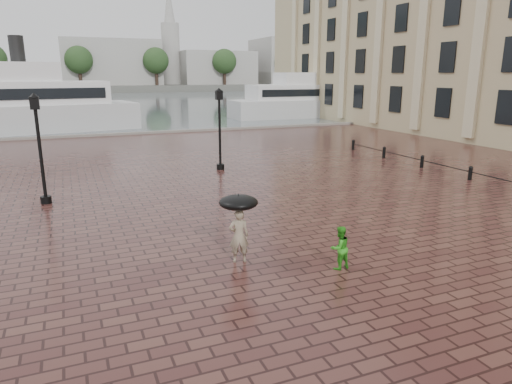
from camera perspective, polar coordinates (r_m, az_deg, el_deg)
ground at (r=12.65m, az=2.41°, el=-10.05°), size 300.00×300.00×0.00m
harbour_water at (r=102.68m, az=-20.01°, el=10.68°), size 240.00×240.00×0.00m
quay_edge at (r=43.03m, az=-15.85°, el=6.91°), size 80.00×0.60×0.30m
far_shore at (r=170.56m, az=-21.24°, el=12.08°), size 300.00×60.00×2.00m
distant_skyline at (r=169.01m, az=-4.27°, el=15.85°), size 102.50×22.00×33.00m
far_trees at (r=148.57m, az=-21.28°, el=15.13°), size 188.00×8.00×13.50m
bollard_row at (r=25.81m, az=25.23°, el=2.24°), size 0.22×21.22×0.73m
street_lamps at (r=25.93m, az=-22.71°, el=6.88°), size 15.44×12.44×4.40m
adult_pedestrian at (r=13.06m, az=-2.15°, el=-5.50°), size 0.65×0.51×1.58m
child_pedestrian at (r=12.87m, az=10.41°, el=-6.87°), size 0.66×0.54×1.23m
ferry_far at (r=60.27m, az=7.81°, el=11.49°), size 23.08×6.17×7.52m
umbrella at (r=12.76m, az=-2.20°, el=-1.31°), size 1.10×1.10×1.11m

